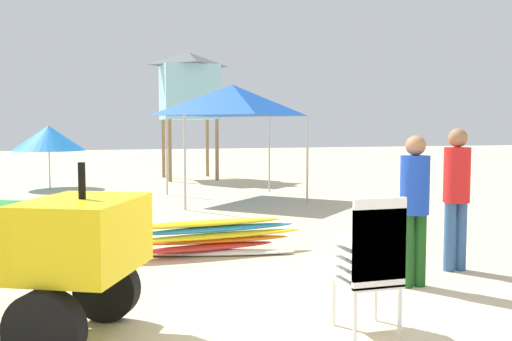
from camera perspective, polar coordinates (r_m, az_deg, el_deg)
The scene contains 9 objects.
ground at distance 5.39m, azimuth 6.33°, elevation -15.00°, with size 80.00×80.00×0.00m, color beige.
stacked_plastic_chairs at distance 5.02m, azimuth 11.48°, elevation -8.22°, with size 0.48×0.48×1.20m.
surfboard_pile at distance 8.04m, azimuth -4.41°, elevation -6.70°, with size 2.65×0.81×0.48m.
lifeguard_near_left at distance 7.47m, azimuth 19.33°, elevation -1.74°, with size 0.32×0.32×1.76m.
lifeguard_near_right at distance 6.58m, azimuth 15.50°, elevation -2.88°, with size 0.32×0.32×1.69m.
popup_canopy at distance 13.92m, azimuth -2.38°, elevation 6.99°, with size 2.85×2.85×2.79m.
lifeguard_tower at distance 19.62m, azimuth -6.69°, elevation 8.37°, with size 1.98×1.98×4.27m.
beach_umbrella_mid at distance 17.47m, azimuth -19.94°, elevation 3.06°, with size 2.06×2.06×1.81m.
traffic_cone_near at distance 8.97m, azimuth 12.82°, elevation -5.44°, with size 0.38×0.38×0.54m, color orange.
Camera 1 is at (-2.00, -4.68, 1.79)m, focal length 40.18 mm.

